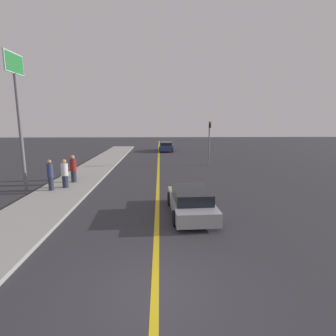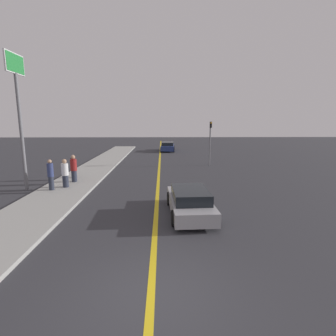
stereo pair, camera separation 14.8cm
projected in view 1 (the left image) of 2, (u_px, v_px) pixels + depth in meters
ground_plane at (155, 295)px, 6.32m from camera, size 120.00×120.00×0.00m
road_center_line at (158, 166)px, 24.02m from camera, size 0.20×60.00×0.01m
sidewalk_left at (97, 166)px, 23.50m from camera, size 3.14×35.31×0.15m
car_near_right_lane at (191, 202)px, 11.69m from camera, size 2.00×4.38×1.20m
car_ahead_center at (166, 147)px, 35.87m from camera, size 2.04×4.46×1.25m
pedestrian_near_curb at (50, 175)px, 15.09m from camera, size 0.34×0.34×1.79m
pedestrian_mid_group at (65, 173)px, 15.75m from camera, size 0.41×0.41×1.72m
pedestrian_far_standing at (73, 169)px, 17.14m from camera, size 0.41×0.41×1.77m
pedestrian_by_sign at (73, 166)px, 18.39m from camera, size 0.35×0.35×1.63m
traffic_light at (209, 139)px, 24.12m from camera, size 0.18×0.40×4.04m
roadside_sign at (17, 93)px, 14.78m from camera, size 0.20×1.91×7.85m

